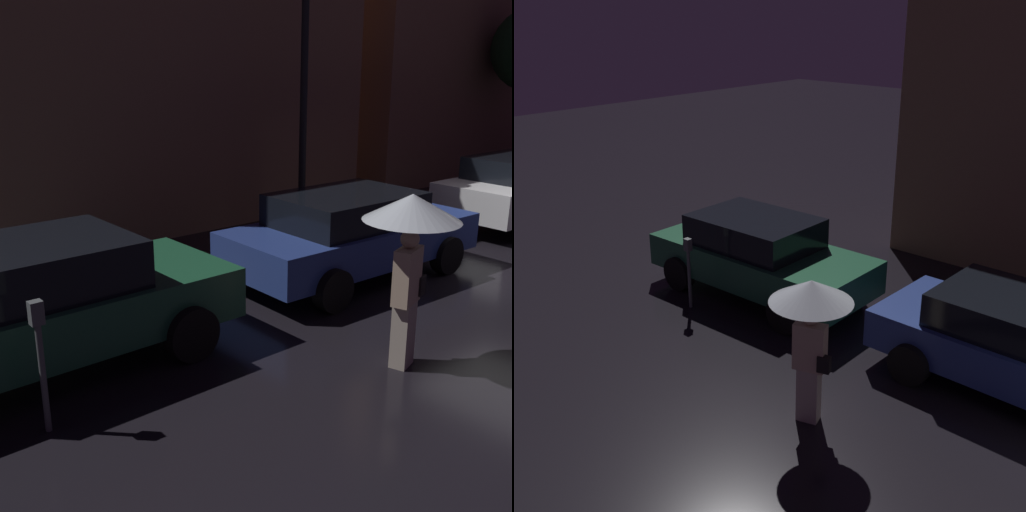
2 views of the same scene
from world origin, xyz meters
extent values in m
cube|color=#1E5638|center=(-7.69, 1.34, 0.63)|extent=(4.23, 1.83, 0.61)
cube|color=black|center=(-7.85, 1.34, 1.20)|extent=(2.21, 1.59, 0.53)
cylinder|color=black|center=(-6.38, 2.23, 0.32)|extent=(0.64, 0.22, 0.64)
cylinder|color=black|center=(-6.38, 0.46, 0.32)|extent=(0.64, 0.22, 0.64)
cylinder|color=black|center=(-8.99, 2.23, 0.32)|extent=(0.64, 0.22, 0.64)
cylinder|color=black|center=(-8.99, 0.46, 0.32)|extent=(0.64, 0.22, 0.64)
cube|color=black|center=(-2.96, 1.34, 1.12)|extent=(2.19, 1.57, 0.48)
cylinder|color=black|center=(-4.09, 2.21, 0.30)|extent=(0.61, 0.22, 0.61)
cylinder|color=black|center=(-4.09, 0.47, 0.30)|extent=(0.61, 0.22, 0.61)
cube|color=beige|center=(-4.62, -1.15, 0.38)|extent=(0.33, 0.27, 0.75)
cube|color=#D1B293|center=(-4.62, -1.15, 1.07)|extent=(0.45, 0.30, 0.63)
sphere|color=tan|center=(-4.62, -1.15, 1.48)|extent=(0.20, 0.20, 0.20)
cylinder|color=black|center=(-4.62, -1.15, 1.31)|extent=(0.02, 0.02, 0.74)
cone|color=silver|center=(-4.62, -1.15, 1.83)|extent=(1.05, 1.05, 0.29)
cube|color=black|center=(-4.40, -1.15, 0.91)|extent=(0.18, 0.14, 0.22)
cylinder|color=#4C5154|center=(-8.25, 0.07, 0.54)|extent=(0.06, 0.06, 1.08)
cube|color=#4C5154|center=(-8.25, 0.07, 1.19)|extent=(0.12, 0.10, 0.22)
camera|label=1|loc=(-10.03, -5.22, 3.35)|focal=45.00mm
camera|label=2|loc=(-0.36, -6.73, 5.06)|focal=45.00mm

